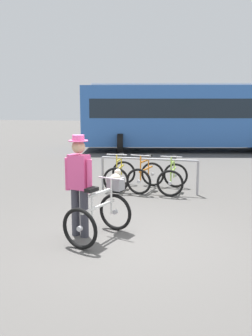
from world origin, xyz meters
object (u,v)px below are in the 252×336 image
(racked_bike_yellow, at_px, (120,175))
(bus_distant, at_px, (190,114))
(featured_bicycle, at_px, (103,209))
(person_with_featured_bike, at_px, (79,182))
(racked_bike_orange, at_px, (146,176))
(racked_bike_lime, at_px, (173,178))

(racked_bike_yellow, relative_size, bus_distant, 0.11)
(featured_bicycle, distance_m, person_with_featured_bike, 0.61)
(racked_bike_orange, relative_size, bus_distant, 0.12)
(racked_bike_yellow, bearing_deg, bus_distant, 78.19)
(racked_bike_yellow, distance_m, person_with_featured_bike, 3.63)
(racked_bike_yellow, xyz_separation_m, person_with_featured_bike, (0.01, -3.58, 0.58))
(racked_bike_lime, distance_m, bus_distant, 8.59)
(racked_bike_orange, xyz_separation_m, racked_bike_lime, (0.70, -0.06, -0.00))
(racked_bike_yellow, bearing_deg, person_with_featured_bike, -89.92)
(racked_bike_lime, xyz_separation_m, person_with_featured_bike, (-1.39, -3.46, 0.58))
(racked_bike_yellow, height_order, person_with_featured_bike, person_with_featured_bike)
(racked_bike_lime, height_order, person_with_featured_bike, person_with_featured_bike)
(racked_bike_orange, height_order, featured_bicycle, featured_bicycle)
(person_with_featured_bike, bearing_deg, bus_distant, 81.70)
(racked_bike_orange, bearing_deg, person_with_featured_bike, -101.11)
(racked_bike_orange, relative_size, featured_bicycle, 0.99)
(bus_distant, bearing_deg, person_with_featured_bike, -98.30)
(racked_bike_yellow, xyz_separation_m, racked_bike_lime, (1.39, -0.13, 0.00))
(featured_bicycle, relative_size, bus_distant, 0.12)
(bus_distant, bearing_deg, racked_bike_orange, -97.10)
(racked_bike_orange, distance_m, person_with_featured_bike, 3.64)
(featured_bicycle, xyz_separation_m, bus_distant, (1.35, 11.89, 1.25))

